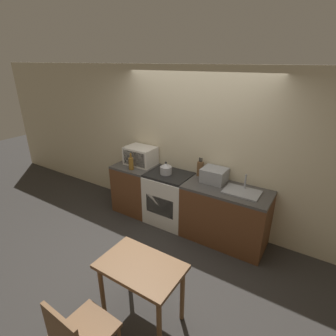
% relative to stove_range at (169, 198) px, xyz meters
% --- Properties ---
extents(ground_plane, '(16.00, 16.00, 0.00)m').
position_rel_stove_range_xyz_m(ground_plane, '(0.28, -0.70, -0.45)').
color(ground_plane, '#33302D').
extents(wall_back, '(10.00, 0.06, 2.60)m').
position_rel_stove_range_xyz_m(wall_back, '(0.28, 0.34, 0.85)').
color(wall_back, beige).
rests_on(wall_back, ground_plane).
extents(counter_left_run, '(0.72, 0.62, 0.90)m').
position_rel_stove_range_xyz_m(counter_left_run, '(-0.73, 0.00, 0.00)').
color(counter_left_run, brown).
rests_on(counter_left_run, ground_plane).
extents(counter_right_run, '(1.28, 0.62, 0.90)m').
position_rel_stove_range_xyz_m(counter_right_run, '(1.01, 0.00, 0.00)').
color(counter_right_run, brown).
rests_on(counter_right_run, ground_plane).
extents(stove_range, '(0.73, 0.62, 0.90)m').
position_rel_stove_range_xyz_m(stove_range, '(0.00, 0.00, 0.00)').
color(stove_range, silver).
rests_on(stove_range, ground_plane).
extents(kettle, '(0.19, 0.19, 0.22)m').
position_rel_stove_range_xyz_m(kettle, '(-0.05, -0.02, 0.55)').
color(kettle, '#B7B7BC').
rests_on(kettle, stove_range).
extents(microwave, '(0.53, 0.38, 0.32)m').
position_rel_stove_range_xyz_m(microwave, '(-0.68, 0.10, 0.61)').
color(microwave, silver).
rests_on(microwave, counter_left_run).
extents(bottle, '(0.08, 0.08, 0.29)m').
position_rel_stove_range_xyz_m(bottle, '(-0.66, -0.18, 0.56)').
color(bottle, olive).
rests_on(bottle, counter_left_run).
extents(knife_block, '(0.09, 0.07, 0.31)m').
position_rel_stove_range_xyz_m(knife_block, '(0.46, 0.21, 0.58)').
color(knife_block, brown).
rests_on(knife_block, counter_right_run).
extents(toaster_oven, '(0.37, 0.32, 0.21)m').
position_rel_stove_range_xyz_m(toaster_oven, '(0.74, 0.13, 0.56)').
color(toaster_oven, '#999BA0').
rests_on(toaster_oven, counter_right_run).
extents(sink_basin, '(0.51, 0.35, 0.24)m').
position_rel_stove_range_xyz_m(sink_basin, '(1.22, 0.01, 0.47)').
color(sink_basin, '#999BA0').
rests_on(sink_basin, counter_right_run).
extents(dining_table, '(0.86, 0.56, 0.73)m').
position_rel_stove_range_xyz_m(dining_table, '(0.77, -1.77, 0.17)').
color(dining_table, brown).
rests_on(dining_table, ground_plane).
extents(dining_chair, '(0.48, 0.48, 0.82)m').
position_rel_stove_range_xyz_m(dining_chair, '(0.64, -2.48, 0.02)').
color(dining_chair, brown).
rests_on(dining_chair, ground_plane).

